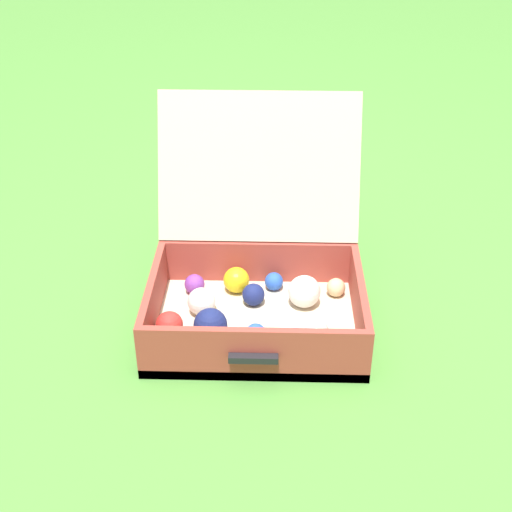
% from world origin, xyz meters
% --- Properties ---
extents(ground_plane, '(16.00, 16.00, 0.00)m').
position_xyz_m(ground_plane, '(0.00, 0.00, 0.00)').
color(ground_plane, '#4C8C38').
extents(open_suitcase, '(0.52, 0.58, 0.50)m').
position_xyz_m(open_suitcase, '(-0.03, 0.09, 0.11)').
color(open_suitcase, beige).
rests_on(open_suitcase, ground).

